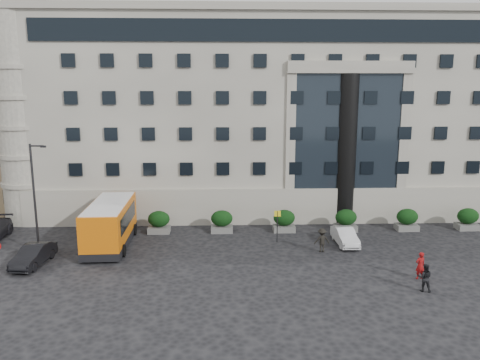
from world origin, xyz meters
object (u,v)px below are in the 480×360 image
(hedge_e, at_px, (407,219))
(red_truck, at_px, (64,196))
(hedge_c, at_px, (284,221))
(hedge_f, at_px, (468,219))
(minibus, at_px, (110,222))
(parked_car_b, at_px, (33,255))
(pedestrian_c, at_px, (322,240))
(parked_car_d, at_px, (94,203))
(pedestrian_b, at_px, (425,278))
(white_taxi, at_px, (345,236))
(pedestrian_a, at_px, (420,266))
(bus_stop_sign, at_px, (277,221))
(hedge_a, at_px, (159,222))
(hedge_b, at_px, (222,221))
(hedge_d, at_px, (346,220))
(street_lamp, at_px, (35,195))

(hedge_e, distance_m, red_truck, 31.87)
(hedge_c, bearing_deg, red_truck, 159.87)
(hedge_f, relative_size, minibus, 0.23)
(minibus, height_order, red_truck, minibus)
(parked_car_b, xyz_separation_m, pedestrian_c, (20.01, 1.91, 0.20))
(parked_car_d, height_order, pedestrian_b, pedestrian_b)
(white_taxi, bearing_deg, hedge_f, 15.47)
(red_truck, distance_m, pedestrian_a, 32.98)
(hedge_e, height_order, minibus, minibus)
(minibus, distance_m, pedestrian_c, 15.88)
(hedge_c, xyz_separation_m, bus_stop_sign, (-0.90, -2.80, 0.80))
(hedge_c, bearing_deg, pedestrian_c, -67.41)
(parked_car_d, height_order, white_taxi, white_taxi)
(pedestrian_a, bearing_deg, pedestrian_b, 63.56)
(parked_car_d, xyz_separation_m, white_taxi, (22.14, -11.54, 0.03))
(hedge_f, xyz_separation_m, bus_stop_sign, (-16.50, -2.80, 0.80))
(bus_stop_sign, height_order, parked_car_d, bus_stop_sign)
(hedge_a, height_order, hedge_b, same)
(hedge_b, distance_m, hedge_c, 5.20)
(hedge_a, bearing_deg, parked_car_d, 132.92)
(hedge_d, relative_size, pedestrian_a, 1.05)
(red_truck, bearing_deg, hedge_e, -23.92)
(pedestrian_b, relative_size, pedestrian_c, 0.95)
(street_lamp, relative_size, pedestrian_c, 4.51)
(bus_stop_sign, bearing_deg, street_lamp, -173.46)
(hedge_a, bearing_deg, hedge_b, 0.00)
(pedestrian_c, bearing_deg, hedge_e, -154.90)
(hedge_f, relative_size, white_taxi, 0.48)
(pedestrian_b, bearing_deg, minibus, -4.51)
(street_lamp, relative_size, parked_car_b, 1.91)
(hedge_f, bearing_deg, white_taxi, -163.02)
(bus_stop_sign, distance_m, pedestrian_c, 3.87)
(minibus, bearing_deg, parked_car_b, -139.65)
(hedge_c, distance_m, bus_stop_sign, 3.05)
(hedge_a, bearing_deg, pedestrian_c, -22.08)
(parked_car_d, xyz_separation_m, pedestrian_b, (24.65, -20.09, 0.23))
(hedge_f, height_order, street_lamp, street_lamp)
(hedge_b, relative_size, hedge_f, 1.00)
(red_truck, bearing_deg, hedge_c, -30.37)
(hedge_e, bearing_deg, parked_car_d, 164.09)
(hedge_a, bearing_deg, pedestrian_b, -35.04)
(hedge_d, xyz_separation_m, red_truck, (-25.76, 7.54, 0.51))
(hedge_f, distance_m, parked_car_b, 34.22)
(bus_stop_sign, distance_m, parked_car_b, 17.54)
(hedge_f, height_order, white_taxi, hedge_f)
(hedge_a, height_order, pedestrian_a, hedge_a)
(hedge_b, distance_m, parked_car_d, 15.05)
(hedge_b, relative_size, hedge_c, 1.00)
(hedge_e, xyz_separation_m, street_lamp, (-28.74, -4.80, 3.44))
(hedge_b, distance_m, parked_car_b, 14.50)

